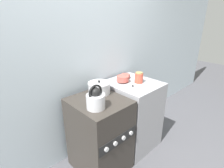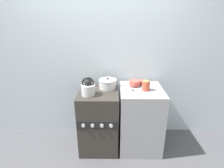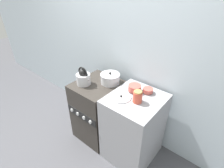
{
  "view_description": "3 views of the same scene",
  "coord_description": "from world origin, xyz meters",
  "px_view_note": "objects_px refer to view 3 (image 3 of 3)",
  "views": [
    {
      "loc": [
        -0.99,
        -0.94,
        1.66
      ],
      "look_at": [
        0.21,
        0.32,
        0.96
      ],
      "focal_mm": 28.0,
      "sensor_mm": 36.0,
      "label": 1
    },
    {
      "loc": [
        0.2,
        -1.82,
        1.76
      ],
      "look_at": [
        0.18,
        0.32,
        0.95
      ],
      "focal_mm": 28.0,
      "sensor_mm": 36.0,
      "label": 2
    },
    {
      "loc": [
        1.34,
        -1.02,
        2.0
      ],
      "look_at": [
        0.27,
        0.27,
        0.97
      ],
      "focal_mm": 28.0,
      "sensor_mm": 36.0,
      "label": 3
    }
  ],
  "objects_px": {
    "kettle": "(83,78)",
    "small_ceramic_bowl": "(148,90)",
    "stove": "(98,110)",
    "cooking_pot": "(110,78)",
    "loose_pot_lid": "(121,97)",
    "enamel_bowl": "(135,88)",
    "storage_jar": "(138,97)"
  },
  "relations": [
    {
      "from": "cooking_pot",
      "to": "loose_pot_lid",
      "type": "distance_m",
      "value": 0.38
    },
    {
      "from": "kettle",
      "to": "loose_pot_lid",
      "type": "distance_m",
      "value": 0.56
    },
    {
      "from": "cooking_pot",
      "to": "enamel_bowl",
      "type": "bearing_deg",
      "value": -1.03
    },
    {
      "from": "small_ceramic_bowl",
      "to": "loose_pot_lid",
      "type": "relative_size",
      "value": 0.52
    },
    {
      "from": "cooking_pot",
      "to": "small_ceramic_bowl",
      "type": "distance_m",
      "value": 0.5
    },
    {
      "from": "storage_jar",
      "to": "loose_pot_lid",
      "type": "xyz_separation_m",
      "value": [
        -0.17,
        -0.05,
        -0.06
      ]
    },
    {
      "from": "stove",
      "to": "enamel_bowl",
      "type": "relative_size",
      "value": 5.9
    },
    {
      "from": "enamel_bowl",
      "to": "small_ceramic_bowl",
      "type": "bearing_deg",
      "value": 28.33
    },
    {
      "from": "enamel_bowl",
      "to": "cooking_pot",
      "type": "bearing_deg",
      "value": 178.97
    },
    {
      "from": "cooking_pot",
      "to": "enamel_bowl",
      "type": "relative_size",
      "value": 1.67
    },
    {
      "from": "loose_pot_lid",
      "to": "enamel_bowl",
      "type": "bearing_deg",
      "value": 77.73
    },
    {
      "from": "cooking_pot",
      "to": "storage_jar",
      "type": "xyz_separation_m",
      "value": [
        0.5,
        -0.15,
        0.03
      ]
    },
    {
      "from": "enamel_bowl",
      "to": "loose_pot_lid",
      "type": "distance_m",
      "value": 0.2
    },
    {
      "from": "small_ceramic_bowl",
      "to": "loose_pot_lid",
      "type": "bearing_deg",
      "value": -123.19
    },
    {
      "from": "loose_pot_lid",
      "to": "stove",
      "type": "bearing_deg",
      "value": 170.52
    },
    {
      "from": "storage_jar",
      "to": "small_ceramic_bowl",
      "type": "bearing_deg",
      "value": 89.47
    },
    {
      "from": "enamel_bowl",
      "to": "storage_jar",
      "type": "distance_m",
      "value": 0.2
    },
    {
      "from": "stove",
      "to": "kettle",
      "type": "xyz_separation_m",
      "value": [
        -0.12,
        -0.1,
        0.52
      ]
    },
    {
      "from": "enamel_bowl",
      "to": "small_ceramic_bowl",
      "type": "xyz_separation_m",
      "value": [
        0.13,
        0.07,
        -0.01
      ]
    },
    {
      "from": "enamel_bowl",
      "to": "small_ceramic_bowl",
      "type": "distance_m",
      "value": 0.15
    },
    {
      "from": "stove",
      "to": "small_ceramic_bowl",
      "type": "bearing_deg",
      "value": 17.37
    },
    {
      "from": "stove",
      "to": "cooking_pot",
      "type": "relative_size",
      "value": 3.52
    },
    {
      "from": "enamel_bowl",
      "to": "small_ceramic_bowl",
      "type": "relative_size",
      "value": 1.29
    },
    {
      "from": "storage_jar",
      "to": "loose_pot_lid",
      "type": "relative_size",
      "value": 0.61
    },
    {
      "from": "kettle",
      "to": "small_ceramic_bowl",
      "type": "relative_size",
      "value": 2.07
    },
    {
      "from": "stove",
      "to": "cooking_pot",
      "type": "height_order",
      "value": "cooking_pot"
    },
    {
      "from": "cooking_pot",
      "to": "loose_pot_lid",
      "type": "bearing_deg",
      "value": -31.9
    },
    {
      "from": "small_ceramic_bowl",
      "to": "loose_pot_lid",
      "type": "distance_m",
      "value": 0.32
    },
    {
      "from": "cooking_pot",
      "to": "small_ceramic_bowl",
      "type": "bearing_deg",
      "value": 7.36
    },
    {
      "from": "enamel_bowl",
      "to": "storage_jar",
      "type": "bearing_deg",
      "value": -48.16
    },
    {
      "from": "kettle",
      "to": "cooking_pot",
      "type": "height_order",
      "value": "kettle"
    },
    {
      "from": "small_ceramic_bowl",
      "to": "storage_jar",
      "type": "distance_m",
      "value": 0.22
    }
  ]
}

